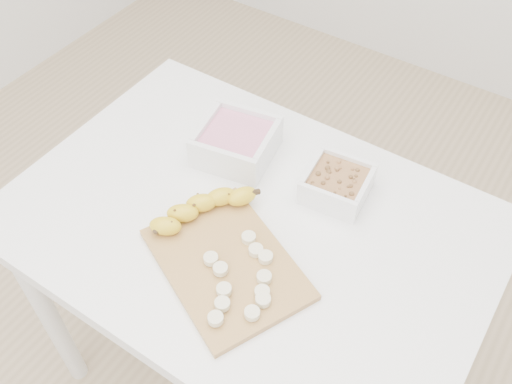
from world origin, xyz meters
The scene contains 7 objects.
ground centered at (0.00, 0.00, 0.00)m, with size 3.50×3.50×0.00m, color #C6AD89.
table centered at (0.00, 0.00, 0.65)m, with size 1.00×0.70×0.75m.
bowl_yogurt centered at (-0.13, 0.15, 0.79)m, with size 0.19×0.19×0.08m.
bowl_granola centered at (0.12, 0.17, 0.78)m, with size 0.15×0.15×0.06m.
cutting_board centered at (0.03, -0.12, 0.76)m, with size 0.32×0.23×0.01m, color #B18C45.
banana centered at (-0.08, -0.05, 0.78)m, with size 0.06×0.22×0.04m, color gold, non-canonical shape.
banana_slices centered at (0.08, -0.14, 0.77)m, with size 0.16×0.21×0.02m.
Camera 1 is at (0.43, -0.61, 1.68)m, focal length 40.00 mm.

